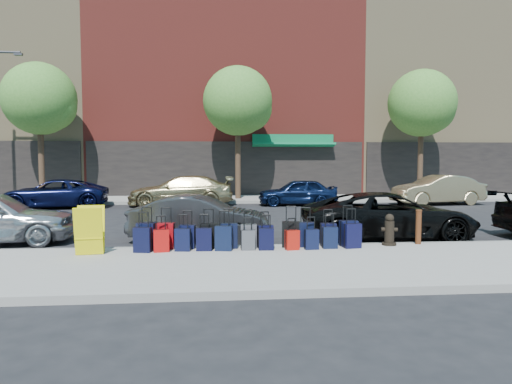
{
  "coord_description": "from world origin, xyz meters",
  "views": [
    {
      "loc": [
        -0.78,
        -15.79,
        2.29
      ],
      "look_at": [
        0.51,
        -1.5,
        1.28
      ],
      "focal_mm": 32.0,
      "sensor_mm": 36.0,
      "label": 1
    }
  ],
  "objects": [
    {
      "name": "suitcase_back_2",
      "position": [
        -1.54,
        -5.07,
        0.42
      ],
      "size": [
        0.39,
        0.26,
        0.86
      ],
      "rotation": [
        0.0,
        0.0,
        -0.15
      ],
      "color": "black",
      "rests_on": "sidewalk_near"
    },
    {
      "name": "tree_center",
      "position": [
        0.64,
        9.5,
        5.41
      ],
      "size": [
        3.8,
        3.8,
        7.27
      ],
      "color": "black",
      "rests_on": "sidewalk_far"
    },
    {
      "name": "suitcase_back_7",
      "position": [
        1.05,
        -5.17,
        0.39
      ],
      "size": [
        0.35,
        0.24,
        0.76
      ],
      "rotation": [
        0.0,
        0.0,
        0.2
      ],
      "color": "#A6140A",
      "rests_on": "sidewalk_near"
    },
    {
      "name": "curb_near",
      "position": [
        0.0,
        -4.48,
        0.07
      ],
      "size": [
        60.0,
        0.08,
        0.15
      ],
      "primitive_type": "cube",
      "color": "gray",
      "rests_on": "ground"
    },
    {
      "name": "suitcase_front_1",
      "position": [
        -1.97,
        -4.77,
        0.47
      ],
      "size": [
        0.44,
        0.28,
        1.01
      ],
      "rotation": [
        0.0,
        0.0,
        -0.14
      ],
      "color": "maroon",
      "rests_on": "sidewalk_near"
    },
    {
      "name": "building_center",
      "position": [
        0.0,
        17.99,
        9.98
      ],
      "size": [
        17.0,
        12.85,
        20.0
      ],
      "color": "maroon",
      "rests_on": "ground"
    },
    {
      "name": "suitcase_front_9",
      "position": [
        2.02,
        -4.78,
        0.44
      ],
      "size": [
        0.39,
        0.22,
        0.92
      ],
      "rotation": [
        0.0,
        0.0,
        -0.03
      ],
      "color": "black",
      "rests_on": "sidewalk_near"
    },
    {
      "name": "suitcase_back_6",
      "position": [
        0.43,
        -5.12,
        0.41
      ],
      "size": [
        0.36,
        0.21,
        0.84
      ],
      "rotation": [
        0.0,
        0.0,
        -0.02
      ],
      "color": "black",
      "rests_on": "sidewalk_near"
    },
    {
      "name": "suitcase_back_0",
      "position": [
        -2.45,
        -5.14,
        0.44
      ],
      "size": [
        0.43,
        0.29,
        0.94
      ],
      "rotation": [
        0.0,
        0.0,
        -0.18
      ],
      "color": "black",
      "rests_on": "sidewalk_near"
    },
    {
      "name": "car_near_2",
      "position": [
        4.18,
        -3.22,
        0.68
      ],
      "size": [
        4.95,
        2.33,
        1.37
      ],
      "primitive_type": "imported",
      "rotation": [
        0.0,
        0.0,
        1.56
      ],
      "color": "black",
      "rests_on": "ground"
    },
    {
      "name": "suitcase_back_3",
      "position": [
        -1.04,
        -5.08,
        0.42
      ],
      "size": [
        0.37,
        0.23,
        0.87
      ],
      "rotation": [
        0.0,
        0.0,
        -0.04
      ],
      "color": "black",
      "rests_on": "sidewalk_near"
    },
    {
      "name": "building_right",
      "position": [
        16.0,
        17.99,
        8.98
      ],
      "size": [
        15.0,
        12.12,
        18.0
      ],
      "color": "#8F7B58",
      "rests_on": "ground"
    },
    {
      "name": "suitcase_back_4",
      "position": [
        -0.58,
        -5.11,
        0.44
      ],
      "size": [
        0.43,
        0.29,
        0.95
      ],
      "rotation": [
        0.0,
        0.0,
        -0.17
      ],
      "color": "black",
      "rests_on": "sidewalk_near"
    },
    {
      "name": "sidewalk_far",
      "position": [
        0.0,
        10.0,
        0.07
      ],
      "size": [
        60.0,
        4.0,
        0.15
      ],
      "primitive_type": "cube",
      "color": "gray",
      "rests_on": "ground"
    },
    {
      "name": "tree_right",
      "position": [
        11.14,
        9.5,
        5.41
      ],
      "size": [
        3.8,
        3.8,
        7.27
      ],
      "color": "black",
      "rests_on": "sidewalk_far"
    },
    {
      "name": "suitcase_front_4",
      "position": [
        -0.45,
        -4.84,
        0.46
      ],
      "size": [
        0.4,
        0.22,
        0.98
      ],
      "rotation": [
        0.0,
        0.0,
        0.0
      ],
      "color": "black",
      "rests_on": "sidewalk_near"
    },
    {
      "name": "suitcase_front_2",
      "position": [
        -1.46,
        -4.78,
        0.44
      ],
      "size": [
        0.41,
        0.26,
        0.92
      ],
      "rotation": [
        0.0,
        0.0,
        -0.14
      ],
      "color": "black",
      "rests_on": "sidewalk_near"
    },
    {
      "name": "car_far_1",
      "position": [
        -2.46,
        7.08,
        0.75
      ],
      "size": [
        5.19,
        2.12,
        1.5
      ],
      "primitive_type": "imported",
      "rotation": [
        0.0,
        0.0,
        -1.57
      ],
      "color": "tan",
      "rests_on": "ground"
    },
    {
      "name": "sidewalk_near",
      "position": [
        0.0,
        -6.5,
        0.07
      ],
      "size": [
        60.0,
        4.0,
        0.15
      ],
      "primitive_type": "cube",
      "color": "gray",
      "rests_on": "ground"
    },
    {
      "name": "ground",
      "position": [
        0.0,
        0.0,
        0.0
      ],
      "size": [
        120.0,
        120.0,
        0.0
      ],
      "primitive_type": "plane",
      "color": "black",
      "rests_on": "ground"
    },
    {
      "name": "car_far_0",
      "position": [
        -8.42,
        6.58,
        0.68
      ],
      "size": [
        5.11,
        2.72,
        1.37
      ],
      "primitive_type": "imported",
      "rotation": [
        0.0,
        0.0,
        -1.48
      ],
      "color": "black",
      "rests_on": "ground"
    },
    {
      "name": "suitcase_back_8",
      "position": [
        1.52,
        -5.16,
        0.39
      ],
      "size": [
        0.35,
        0.22,
        0.78
      ],
      "rotation": [
        0.0,
        0.0,
        0.1
      ],
      "color": "black",
      "rests_on": "sidewalk_near"
    },
    {
      "name": "suitcase_front_10",
      "position": [
        2.52,
        -4.83,
        0.47
      ],
      "size": [
        0.45,
        0.29,
        1.02
      ],
      "rotation": [
        0.0,
        0.0,
        0.14
      ],
      "color": "black",
      "rests_on": "sidewalk_near"
    },
    {
      "name": "suitcase_front_0",
      "position": [
        -2.43,
        -4.8,
        0.47
      ],
      "size": [
        0.46,
        0.31,
        1.02
      ],
      "rotation": [
        0.0,
        0.0,
        -0.19
      ],
      "color": "black",
      "rests_on": "sidewalk_near"
    },
    {
      "name": "suitcase_front_3",
      "position": [
        -0.93,
        -4.79,
        0.45
      ],
      "size": [
        0.43,
        0.27,
        0.97
      ],
      "rotation": [
        0.0,
        0.0,
        0.14
      ],
      "color": "black",
      "rests_on": "sidewalk_near"
    },
    {
      "name": "curb_far",
      "position": [
        0.0,
        7.98,
        0.07
      ],
      "size": [
        60.0,
        0.08,
        0.15
      ],
      "primitive_type": "cube",
      "color": "gray",
      "rests_on": "ground"
    },
    {
      "name": "tree_left",
      "position": [
        -9.86,
        9.5,
        5.41
      ],
      "size": [
        3.8,
        3.8,
        7.27
      ],
      "color": "black",
      "rests_on": "sidewalk_far"
    },
    {
      "name": "display_rack",
      "position": [
        -3.62,
        -5.25,
        0.69
      ],
      "size": [
        0.68,
        0.74,
        1.08
      ],
      "rotation": [
        0.0,
        0.0,
        0.12
      ],
      "color": "yellow",
      "rests_on": "sidewalk_near"
    },
    {
      "name": "suitcase_back_9",
      "position": [
        1.99,
        -5.07,
        0.41
      ],
      "size": [
        0.36,
        0.21,
        0.84
      ],
      "rotation": [
        0.0,
        0.0,
        -0.01
      ],
      "color": "black",
      "rests_on": "sidewalk_near"
    },
    {
      "name": "suitcase_front_6",
      "position": [
        0.43,
        -4.85,
        0.43
      ],
      "size": [
        0.4,
        0.27,
        0.89
      ],
      "rotation": [
        0.0,
        0.0,
        0.2
      ],
      "color": "black",
      "rests_on": "sidewalk_near"
    },
    {
      "name": "bollard",
      "position": [
        4.38,
        -4.71,
        0.6
      ],
      "size": [
        0.16,
        0.16,
        0.87
      ],
      "color": "#38190C",
      "rests_on": "sidewalk_near"
    },
    {
      "name": "suitcase_front_7",
      "position": [
        1.07,
        -4.85,
        0.47
      ],
      "size": [
        0.46,
        0.31,
        1.01
      ],
      "rotation": [
        0.0,
        0.0,
        -0.19
      ],
      "color": "black",
      "rests_on": "sidewalk_near"
    },
    {
      "name": "suitcase_back_1",
      "position": [
        -2.03,
        -5.14,
        0.41
      ],
      "size": [
        0.38,
        0.26,
        0.84
      ],
      "rotation": [
        0.0,
        0.0,
        0.16
      ],
      "color": "#A40C0A",
      "rests_on": "sidewalk_near"
    },
    {
      "name": "car_near_1",
      "position": [
        -1.22,
        -2.94,
        0.64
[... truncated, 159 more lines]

